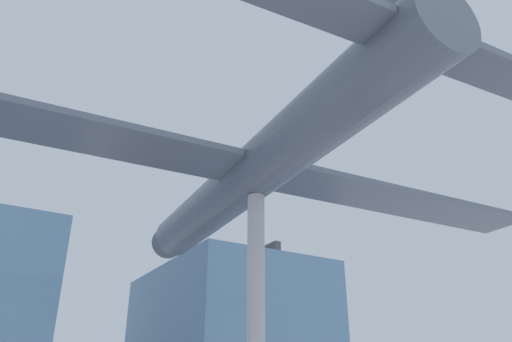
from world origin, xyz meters
name	(u,v)px	position (x,y,z in m)	size (l,w,h in m)	color
support_pylon_central	(256,318)	(0.00, 0.00, 3.44)	(0.49, 0.49, 6.88)	#B7B7BC
suspended_airplane	(254,172)	(0.01, 0.11, 7.70)	(22.03, 16.38, 2.78)	#4C5666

